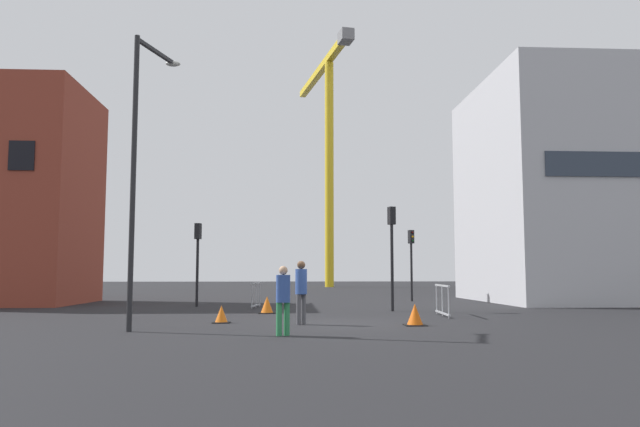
# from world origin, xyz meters

# --- Properties ---
(ground) EXTENTS (160.00, 160.00, 0.00)m
(ground) POSITION_xyz_m (0.00, 0.00, 0.00)
(ground) COLOR black
(office_block) EXTENTS (12.70, 10.99, 11.44)m
(office_block) POSITION_xyz_m (15.14, 12.83, 5.72)
(office_block) COLOR #B7B7BC
(office_block) RESTS_ON ground
(construction_crane) EXTENTS (4.66, 20.48, 24.32)m
(construction_crane) POSITION_xyz_m (2.93, 44.71, 16.40)
(construction_crane) COLOR yellow
(construction_crane) RESTS_ON ground
(streetlamp_tall) EXTENTS (0.91, 2.05, 7.82)m
(streetlamp_tall) POSITION_xyz_m (-5.35, -2.02, 4.64)
(streetlamp_tall) COLOR #232326
(streetlamp_tall) RESTS_ON ground
(traffic_light_crosswalk) EXTENTS (0.31, 0.39, 4.08)m
(traffic_light_crosswalk) POSITION_xyz_m (2.73, 5.53, 2.74)
(traffic_light_crosswalk) COLOR black
(traffic_light_crosswalk) RESTS_ON ground
(traffic_light_median) EXTENTS (0.30, 0.39, 3.67)m
(traffic_light_median) POSITION_xyz_m (-5.32, 9.05, 2.49)
(traffic_light_median) COLOR black
(traffic_light_median) RESTS_ON ground
(traffic_light_near) EXTENTS (0.31, 0.39, 3.72)m
(traffic_light_near) POSITION_xyz_m (5.17, 13.60, 2.51)
(traffic_light_near) COLOR black
(traffic_light_near) RESTS_ON ground
(pedestrian_walking) EXTENTS (0.34, 0.34, 1.67)m
(pedestrian_walking) POSITION_xyz_m (-1.50, -3.48, 0.97)
(pedestrian_walking) COLOR #2D844C
(pedestrian_walking) RESTS_ON ground
(pedestrian_waiting) EXTENTS (0.34, 0.34, 1.85)m
(pedestrian_waiting) POSITION_xyz_m (-0.98, -0.37, 1.08)
(pedestrian_waiting) COLOR #4C4C51
(pedestrian_waiting) RESTS_ON ground
(safety_barrier_mid_span) EXTENTS (0.34, 1.92, 1.08)m
(safety_barrier_mid_span) POSITION_xyz_m (-2.69, 8.18, 0.56)
(safety_barrier_mid_span) COLOR #9EA0A5
(safety_barrier_mid_span) RESTS_ON ground
(safety_barrier_left_run) EXTENTS (0.23, 2.50, 1.08)m
(safety_barrier_left_run) POSITION_xyz_m (4.01, 2.85, 0.56)
(safety_barrier_left_run) COLOR #B2B5BA
(safety_barrier_left_run) RESTS_ON ground
(safety_barrier_front) EXTENTS (0.29, 2.39, 1.08)m
(safety_barrier_front) POSITION_xyz_m (-1.39, 11.26, 0.56)
(safety_barrier_front) COLOR #B2B5BA
(safety_barrier_front) RESTS_ON ground
(traffic_cone_on_verge) EXTENTS (0.61, 0.61, 0.62)m
(traffic_cone_on_verge) POSITION_xyz_m (2.26, -0.87, 0.29)
(traffic_cone_on_verge) COLOR black
(traffic_cone_on_verge) RESTS_ON ground
(traffic_cone_striped) EXTENTS (0.62, 0.62, 0.63)m
(traffic_cone_striped) POSITION_xyz_m (-2.12, 4.56, 0.29)
(traffic_cone_striped) COLOR black
(traffic_cone_striped) RESTS_ON ground
(traffic_cone_by_barrier) EXTENTS (0.52, 0.52, 0.52)m
(traffic_cone_by_barrier) POSITION_xyz_m (-3.36, 0.35, 0.24)
(traffic_cone_by_barrier) COLOR black
(traffic_cone_by_barrier) RESTS_ON ground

